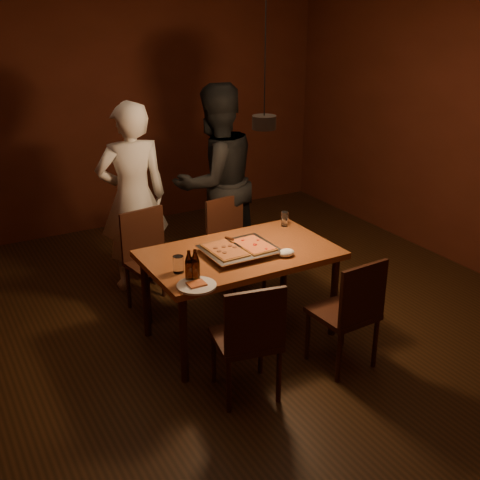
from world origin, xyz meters
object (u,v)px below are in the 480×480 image
pizza_tray (239,251)px  plate_slice (197,285)px  chair_near_right (352,305)px  beer_bottle_a (189,266)px  chair_near_left (250,332)px  pendant_lamp (264,121)px  beer_bottle_b (195,265)px  diner_dark (216,182)px  chair_far_right (232,237)px  diner_white (133,198)px  dining_table (240,260)px  chair_far_left (149,251)px

pizza_tray → plate_slice: bearing=-142.9°
chair_near_right → beer_bottle_a: beer_bottle_a is taller
chair_near_left → pendant_lamp: pendant_lamp is taller
beer_bottle_b → diner_dark: 1.77m
pendant_lamp → beer_bottle_a: bearing=-160.2°
beer_bottle_a → beer_bottle_b: 0.04m
chair_far_right → diner_dark: 0.60m
diner_white → dining_table: bearing=113.3°
diner_dark → chair_far_left: bearing=14.8°
dining_table → chair_near_left: size_ratio=3.05×
chair_near_left → plate_slice: chair_near_left is taller
chair_far_left → diner_dark: (0.86, 0.37, 0.41)m
pendant_lamp → pizza_tray: bearing=-170.3°
chair_far_left → chair_near_right: bearing=110.5°
chair_far_left → chair_near_right: (0.92, -1.65, 0.00)m
beer_bottle_a → beer_bottle_b: beer_bottle_b is taller
pizza_tray → plate_slice: size_ratio=1.97×
chair_far_left → beer_bottle_b: bearing=77.4°
chair_near_left → plate_slice: size_ratio=1.77×
chair_near_left → diner_white: 2.10m
chair_near_right → chair_near_left: bearing=174.1°
pizza_tray → beer_bottle_a: 0.60m
chair_far_right → chair_near_left: bearing=55.9°
chair_far_right → diner_white: diner_white is taller
chair_far_left → beer_bottle_a: beer_bottle_a is taller
dining_table → chair_far_left: (-0.45, 0.83, -0.14)m
chair_far_left → beer_bottle_b: (-0.08, -1.13, 0.33)m
plate_slice → diner_dark: bearing=58.5°
chair_far_right → dining_table: bearing=56.4°
pizza_tray → chair_near_right: bearing=-53.6°
dining_table → pendant_lamp: 1.10m
plate_slice → pendant_lamp: size_ratio=0.25×
chair_near_right → pizza_tray: size_ratio=0.88×
chair_near_right → diner_dark: bearing=88.5°
pendant_lamp → chair_far_right: bearing=79.7°
chair_far_right → pizza_tray: (-0.37, -0.81, 0.24)m
chair_near_left → diner_dark: size_ratio=0.26×
plate_slice → pendant_lamp: pendant_lamp is taller
beer_bottle_b → diner_dark: bearing=58.0°
chair_far_right → diner_white: bearing=-44.0°
diner_white → diner_dark: (0.82, -0.09, 0.05)m
pizza_tray → diner_dark: (0.44, 1.24, 0.17)m
pizza_tray → pendant_lamp: 1.01m
chair_near_right → pendant_lamp: pendant_lamp is taller
chair_near_right → plate_slice: (-1.03, 0.44, 0.22)m
diner_white → plate_slice: bearing=90.5°
beer_bottle_b → plate_slice: bearing=-112.6°
pendant_lamp → chair_near_right: bearing=-72.4°
chair_far_right → pizza_tray: chair_far_right is taller
diner_white → pendant_lamp: (0.61, -1.29, 0.87)m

